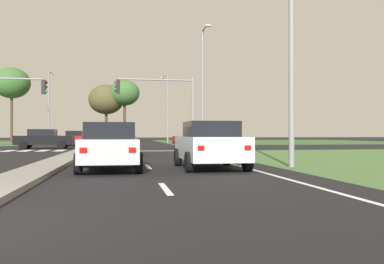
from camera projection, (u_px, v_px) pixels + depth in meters
ground_plane at (91, 148)px, 34.77m from camera, size 200.00×200.00×0.00m
grass_verge_far_right at (273, 142)px, 63.19m from camera, size 35.00×35.00×0.01m
median_island_near at (55, 163)px, 16.04m from camera, size 1.20×22.00×0.14m
median_island_far at (104, 142)px, 59.41m from camera, size 1.20×36.00×0.14m
lane_dash_near at (165, 189)px, 8.90m from camera, size 0.14×2.00×0.01m
lane_dash_second at (148, 167)px, 14.82m from camera, size 0.14×2.00×0.01m
lane_dash_third at (141, 157)px, 20.73m from camera, size 0.14×2.00×0.01m
lane_dash_fourth at (137, 152)px, 26.65m from camera, size 0.14×2.00×0.01m
lane_dash_fifth at (134, 149)px, 32.56m from camera, size 0.14×2.00×0.01m
edge_line_right at (220, 161)px, 18.17m from camera, size 0.14×24.00×0.01m
stop_bar_near at (140, 151)px, 28.50m from camera, size 6.40×0.50×0.01m
crosswalk_bar_second at (9, 151)px, 28.76m from camera, size 0.70×2.80×0.01m
crosswalk_bar_third at (26, 151)px, 28.95m from camera, size 0.70×2.80×0.01m
crosswalk_bar_fourth at (43, 151)px, 29.15m from camera, size 0.70×2.80×0.01m
crosswalk_bar_fifth at (60, 150)px, 29.34m from camera, size 0.70×2.80×0.01m
crosswalk_bar_sixth at (77, 150)px, 29.53m from camera, size 0.70×2.80×0.01m
crosswalk_bar_seventh at (93, 150)px, 29.72m from camera, size 0.70×2.80×0.01m
crosswalk_bar_eighth at (109, 150)px, 29.92m from camera, size 0.70×2.80×0.01m
car_teal_near at (119, 141)px, 22.58m from camera, size 1.96×4.40×1.60m
car_silver_second at (110, 146)px, 13.44m from camera, size 1.97×4.26×1.55m
car_navy_third at (84, 137)px, 53.01m from camera, size 1.94×4.24×1.51m
car_maroon_fourth at (198, 139)px, 35.36m from camera, size 4.33×2.05×1.53m
car_red_fifth at (75, 138)px, 42.41m from camera, size 2.04×4.34×1.50m
car_black_sixth at (44, 139)px, 33.09m from camera, size 4.52×1.96×1.57m
car_white_seventh at (210, 145)px, 14.14m from camera, size 2.09×4.18×1.61m
traffic_signal_near_right at (163, 98)px, 29.19m from camera, size 5.65×0.32×5.28m
street_lamp_near at (289, 7)px, 14.93m from camera, size 0.56×2.34×10.48m
street_lamp_second at (203, 82)px, 30.89m from camera, size 0.56×2.13×9.09m
street_lamp_third at (167, 105)px, 54.90m from camera, size 0.95×2.10×9.09m
street_lamp_fourth at (49, 103)px, 63.35m from camera, size 0.68×2.57×10.86m
pedestrian_at_median at (96, 135)px, 43.64m from camera, size 0.34×0.34×1.63m
treeline_second at (12, 83)px, 56.90m from camera, size 5.00×5.00×10.37m
treeline_third at (106, 100)px, 60.58m from camera, size 5.12×5.12×8.43m
treeline_fourth at (124, 93)px, 59.92m from camera, size 4.38×4.38×9.03m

